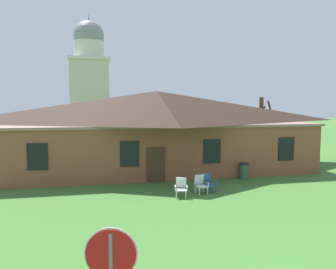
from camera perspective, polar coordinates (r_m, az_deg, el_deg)
brick_building at (r=24.84m, az=-1.92°, el=1.05°), size 21.07×10.40×5.63m
dome_tower at (r=45.19m, az=-13.17°, el=8.38°), size 5.18×5.18×16.31m
lawn_chair_by_porch at (r=16.97m, az=2.25°, el=-8.91°), size 0.74×0.78×0.96m
lawn_chair_near_door at (r=17.71m, az=5.57°, el=-8.34°), size 0.70×0.74×0.96m
lawn_chair_left_end at (r=18.08m, az=6.94°, el=-8.07°), size 0.75×0.80×0.96m
bare_tree_beside_building at (r=29.43m, az=15.51°, el=1.49°), size 1.99×1.97×5.25m
trash_bin at (r=21.48m, az=12.78°, el=-6.08°), size 0.56×0.56×0.98m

